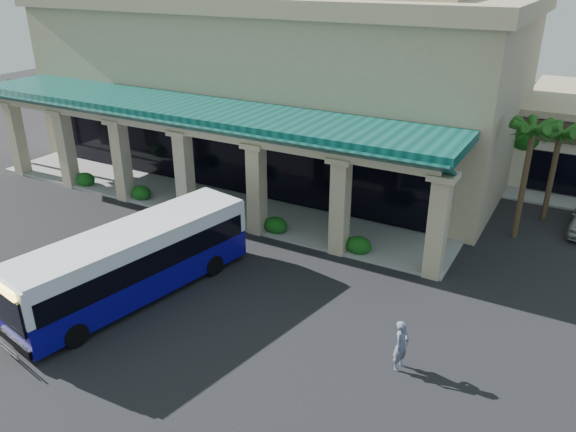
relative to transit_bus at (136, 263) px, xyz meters
The scene contains 9 objects.
ground 4.90m from the transit_bus, 28.83° to the left, with size 110.00×110.00×0.00m, color black.
main_building 19.13m from the transit_bus, 102.11° to the left, with size 30.80×14.80×11.35m, color tan, non-canonical shape.
arcade 9.95m from the transit_bus, 113.40° to the left, with size 30.00×6.20×5.70m, color #0A3D38, non-canonical shape.
palm_0 18.36m from the transit_bus, 46.47° to the left, with size 2.40×2.40×6.60m, color #1A4A13, non-canonical shape.
palm_1 21.22m from the transit_bus, 50.10° to the left, with size 2.40×2.40×5.80m, color #1A4A13, non-canonical shape.
palm_2 20.45m from the transit_bus, 154.59° to the left, with size 2.40×2.40×6.20m, color #1A4A13, non-canonical shape.
broadleaf_tree 24.22m from the transit_bus, 61.40° to the left, with size 2.60×2.60×4.81m, color #114910, non-canonical shape.
transit_bus is the anchor object (origin of this frame).
pedestrian 10.92m from the transit_bus, ahead, with size 0.67×0.44×1.84m, color slate.
Camera 1 is at (10.94, -16.52, 12.44)m, focal length 35.00 mm.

